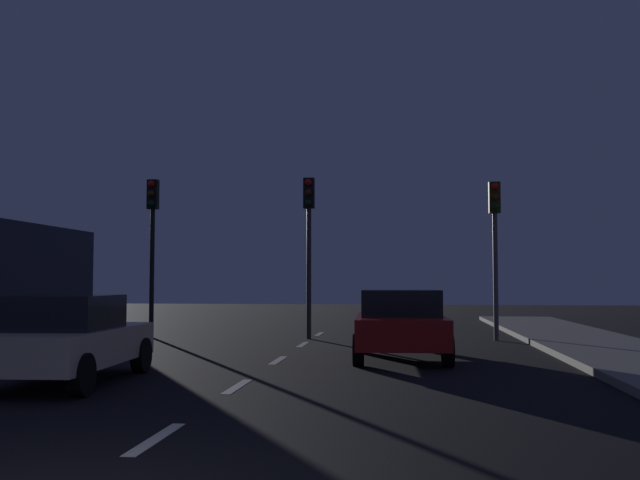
# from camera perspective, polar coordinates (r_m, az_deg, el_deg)

# --- Properties ---
(ground_plane) EXTENTS (80.00, 80.00, 0.00)m
(ground_plane) POSITION_cam_1_polar(r_m,az_deg,el_deg) (12.29, -5.99, -11.21)
(ground_plane) COLOR black
(lane_stripe_second) EXTENTS (0.16, 1.60, 0.01)m
(lane_stripe_second) POSITION_cam_1_polar(r_m,az_deg,el_deg) (8.11, -13.02, -15.24)
(lane_stripe_second) COLOR silver
(lane_stripe_second) RESTS_ON ground_plane
(lane_stripe_third) EXTENTS (0.16, 1.60, 0.01)m
(lane_stripe_third) POSITION_cam_1_polar(r_m,az_deg,el_deg) (11.71, -6.64, -11.58)
(lane_stripe_third) COLOR silver
(lane_stripe_third) RESTS_ON ground_plane
(lane_stripe_fourth) EXTENTS (0.16, 1.60, 0.01)m
(lane_stripe_fourth) POSITION_cam_1_polar(r_m,az_deg,el_deg) (15.40, -3.37, -9.60)
(lane_stripe_fourth) COLOR silver
(lane_stripe_fourth) RESTS_ON ground_plane
(lane_stripe_fifth) EXTENTS (0.16, 1.60, 0.01)m
(lane_stripe_fifth) POSITION_cam_1_polar(r_m,az_deg,el_deg) (19.14, -1.38, -8.37)
(lane_stripe_fifth) COLOR silver
(lane_stripe_fifth) RESTS_ON ground_plane
(lane_stripe_sixth) EXTENTS (0.16, 1.60, 0.01)m
(lane_stripe_sixth) POSITION_cam_1_polar(r_m,az_deg,el_deg) (22.89, -0.05, -7.54)
(lane_stripe_sixth) COLOR silver
(lane_stripe_sixth) RESTS_ON ground_plane
(traffic_signal_left) EXTENTS (0.32, 0.38, 4.78)m
(traffic_signal_left) POSITION_cam_1_polar(r_m,az_deg,el_deg) (22.12, -13.30, 1.08)
(traffic_signal_left) COLOR black
(traffic_signal_left) RESTS_ON ground_plane
(traffic_signal_center) EXTENTS (0.32, 0.38, 4.75)m
(traffic_signal_center) POSITION_cam_1_polar(r_m,az_deg,el_deg) (20.98, -0.90, 1.18)
(traffic_signal_center) COLOR #2D2D30
(traffic_signal_center) RESTS_ON ground_plane
(traffic_signal_right) EXTENTS (0.32, 0.38, 4.54)m
(traffic_signal_right) POSITION_cam_1_polar(r_m,az_deg,el_deg) (20.97, 13.86, 0.91)
(traffic_signal_right) COLOR #4C4C51
(traffic_signal_right) RESTS_ON ground_plane
(car_stopped_ahead) EXTENTS (2.10, 3.87, 1.50)m
(car_stopped_ahead) POSITION_cam_1_polar(r_m,az_deg,el_deg) (15.60, 6.48, -6.71)
(car_stopped_ahead) COLOR #B21919
(car_stopped_ahead) RESTS_ON ground_plane
(car_adjacent_lane) EXTENTS (2.04, 3.95, 1.46)m
(car_adjacent_lane) POSITION_cam_1_polar(r_m,az_deg,el_deg) (12.65, -19.73, -7.44)
(car_adjacent_lane) COLOR beige
(car_adjacent_lane) RESTS_ON ground_plane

